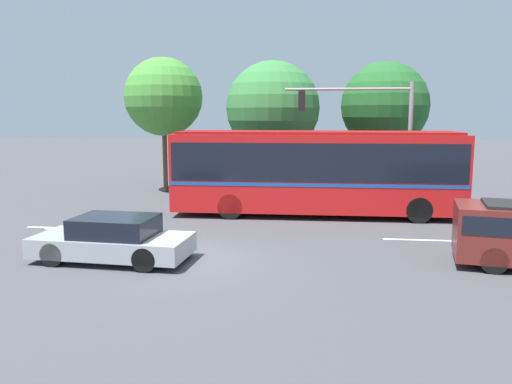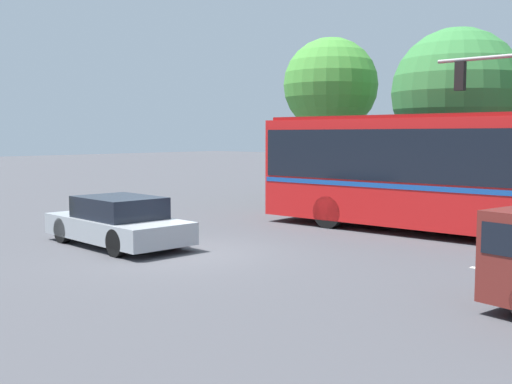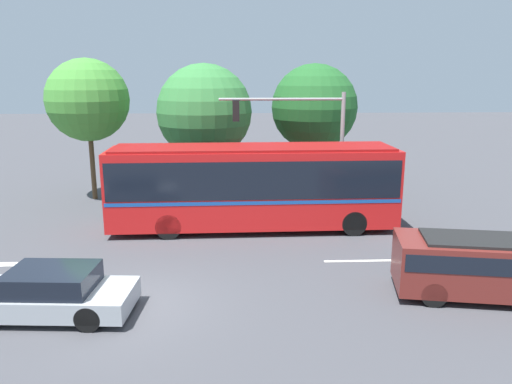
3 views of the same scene
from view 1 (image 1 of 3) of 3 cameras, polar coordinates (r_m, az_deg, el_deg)
name	(u,v)px [view 1 (image 1 of 3)]	position (r m, az deg, el deg)	size (l,w,h in m)	color
ground_plane	(185,259)	(15.06, -7.95, -7.38)	(140.00, 140.00, 0.00)	#444449
city_bus	(316,168)	(21.07, 6.68, 2.67)	(11.67, 2.83, 3.45)	red
sedan_foreground	(113,240)	(15.16, -15.59, -5.14)	(4.52, 2.19, 1.28)	#9EA3A8
traffic_light_pole	(373,123)	(23.11, 12.91, 7.45)	(5.53, 0.24, 5.50)	gray
flowering_hedge	(342,185)	(25.22, 9.56, 0.72)	(6.76, 1.11, 1.42)	#286028
street_tree_left	(163,97)	(27.59, -10.25, 10.35)	(4.07, 4.07, 7.05)	brown
street_tree_centre	(273,108)	(26.37, 1.88, 9.30)	(4.75, 4.75, 6.81)	brown
street_tree_right	(385,106)	(27.85, 14.13, 9.26)	(4.53, 4.53, 6.83)	brown
lane_stripe_near	(58,228)	(20.21, -21.14, -3.73)	(2.40, 0.16, 0.01)	silver
lane_stripe_mid	(76,230)	(19.66, -19.36, -3.97)	(2.40, 0.16, 0.01)	silver
lane_stripe_far	(420,240)	(17.91, 17.75, -5.10)	(2.40, 0.16, 0.01)	silver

